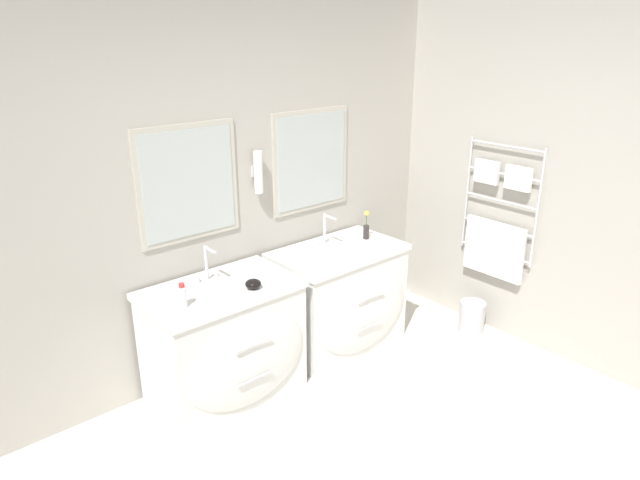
{
  "coord_description": "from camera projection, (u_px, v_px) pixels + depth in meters",
  "views": [
    {
      "loc": [
        -1.77,
        -1.29,
        2.37
      ],
      "look_at": [
        0.55,
        1.38,
        1.05
      ],
      "focal_mm": 32.0,
      "sensor_mm": 36.0,
      "label": 1
    }
  ],
  "objects": [
    {
      "name": "toiletry_bottle",
      "position": [
        183.0,
        296.0,
        3.39
      ],
      "size": [
        0.05,
        0.05,
        0.15
      ],
      "color": "silver",
      "rests_on": "vanity_left"
    },
    {
      "name": "vanity_right",
      "position": [
        341.0,
        298.0,
        4.42
      ],
      "size": [
        1.0,
        0.66,
        0.8
      ],
      "color": "white",
      "rests_on": "ground_plane"
    },
    {
      "name": "faucet_right",
      "position": [
        326.0,
        229.0,
        4.37
      ],
      "size": [
        0.17,
        0.15,
        0.24
      ],
      "color": "silver",
      "rests_on": "vanity_right"
    },
    {
      "name": "wall_right",
      "position": [
        521.0,
        180.0,
        4.32
      ],
      "size": [
        0.13,
        3.96,
        2.6
      ],
      "color": "#B2ADA3",
      "rests_on": "ground_plane"
    },
    {
      "name": "wall_back",
      "position": [
        198.0,
        199.0,
        3.8
      ],
      "size": [
        5.84,
        0.14,
        2.6
      ],
      "color": "#B2ADA3",
      "rests_on": "ground_plane"
    },
    {
      "name": "faucet_left",
      "position": [
        208.0,
        263.0,
        3.73
      ],
      "size": [
        0.17,
        0.15,
        0.24
      ],
      "color": "silver",
      "rests_on": "vanity_left"
    },
    {
      "name": "vanity_left",
      "position": [
        227.0,
        343.0,
        3.79
      ],
      "size": [
        1.0,
        0.66,
        0.8
      ],
      "color": "white",
      "rests_on": "ground_plane"
    },
    {
      "name": "amenity_bowl",
      "position": [
        253.0,
        284.0,
        3.65
      ],
      "size": [
        0.1,
        0.1,
        0.06
      ],
      "color": "black",
      "rests_on": "vanity_left"
    },
    {
      "name": "flower_vase",
      "position": [
        366.0,
        228.0,
        4.49
      ],
      "size": [
        0.05,
        0.05,
        0.23
      ],
      "color": "#332D2D",
      "rests_on": "vanity_right"
    },
    {
      "name": "waste_bin",
      "position": [
        472.0,
        316.0,
        4.71
      ],
      "size": [
        0.21,
        0.21,
        0.26
      ],
      "color": "#B7B7BC",
      "rests_on": "ground_plane"
    }
  ]
}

